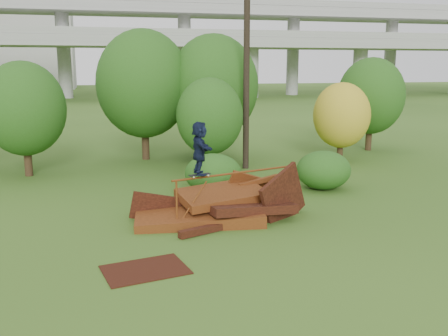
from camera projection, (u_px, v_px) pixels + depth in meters
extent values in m
plane|color=#2D5116|center=(269.00, 236.00, 14.10)|extent=(240.00, 240.00, 0.00)
cube|color=#46220C|center=(199.00, 214.00, 15.53)|extent=(4.13, 2.83, 0.64)
cube|color=black|center=(247.00, 206.00, 15.56)|extent=(2.89, 2.03, 0.53)
cube|color=#46220C|center=(222.00, 195.00, 15.81)|extent=(2.89, 2.14, 0.55)
cube|color=black|center=(283.00, 198.00, 15.58)|extent=(1.99, 1.31, 2.20)
cube|color=#46220C|center=(245.00, 191.00, 16.84)|extent=(1.69, 0.48, 1.60)
cube|color=black|center=(158.00, 208.00, 15.59)|extent=(1.83, 0.14, 1.18)
cube|color=black|center=(217.00, 227.00, 14.47)|extent=(2.40, 1.08, 0.20)
cube|color=#46220C|center=(259.00, 181.00, 16.57)|extent=(1.48, 0.43, 0.36)
cylinder|color=brown|center=(177.00, 205.00, 14.60)|extent=(0.06, 0.06, 1.45)
cylinder|color=brown|center=(289.00, 187.00, 16.67)|extent=(0.06, 0.06, 1.45)
cylinder|color=brown|center=(237.00, 173.00, 15.49)|extent=(4.27, 1.33, 0.06)
cube|color=black|center=(200.00, 175.00, 14.82)|extent=(0.70, 0.37, 0.02)
cylinder|color=beige|center=(194.00, 177.00, 14.64)|extent=(0.06, 0.04, 0.05)
cylinder|color=beige|center=(191.00, 176.00, 14.77)|extent=(0.06, 0.04, 0.05)
cylinder|color=beige|center=(208.00, 175.00, 14.89)|extent=(0.06, 0.04, 0.05)
cylinder|color=beige|center=(206.00, 174.00, 15.01)|extent=(0.06, 0.04, 0.05)
imported|color=black|center=(200.00, 148.00, 14.66)|extent=(0.49, 1.47, 1.58)
cube|color=black|center=(145.00, 270.00, 11.70)|extent=(2.14, 1.71, 0.03)
cylinder|color=black|center=(28.00, 158.00, 21.64)|extent=(0.34, 0.34, 1.62)
ellipsoid|color=#224111|center=(24.00, 109.00, 21.22)|extent=(3.51, 3.51, 4.03)
cylinder|color=black|center=(145.00, 139.00, 25.47)|extent=(0.38, 0.38, 2.07)
ellipsoid|color=#224111|center=(144.00, 84.00, 24.91)|extent=(4.70, 4.70, 5.40)
cylinder|color=black|center=(210.00, 156.00, 22.63)|extent=(0.32, 0.32, 1.38)
ellipsoid|color=#224111|center=(210.00, 116.00, 22.26)|extent=(3.00, 3.00, 3.45)
cylinder|color=black|center=(214.00, 139.00, 25.83)|extent=(0.37, 0.37, 1.99)
ellipsoid|color=#224111|center=(214.00, 86.00, 25.29)|extent=(4.56, 4.56, 5.24)
cylinder|color=black|center=(340.00, 148.00, 25.26)|extent=(0.31, 0.31, 1.23)
ellipsoid|color=#A58C19|center=(342.00, 115.00, 24.93)|extent=(2.85, 2.85, 3.27)
cylinder|color=black|center=(369.00, 135.00, 28.29)|extent=(0.34, 0.34, 1.68)
ellipsoid|color=#224111|center=(371.00, 96.00, 27.84)|extent=(3.70, 3.70, 4.26)
ellipsoid|color=#224111|center=(213.00, 173.00, 18.77)|extent=(2.15, 1.99, 1.49)
ellipsoid|color=#224111|center=(324.00, 170.00, 19.30)|extent=(2.13, 1.95, 1.51)
cylinder|color=black|center=(247.00, 68.00, 22.50)|extent=(0.28, 0.28, 9.20)
cube|color=gray|center=(128.00, 42.00, 69.49)|extent=(160.00, 9.00, 1.40)
cube|color=gray|center=(124.00, 9.00, 74.19)|extent=(160.00, 9.00, 1.40)
cylinder|color=gray|center=(129.00, 71.00, 70.29)|extent=(2.20, 2.20, 8.00)
cylinder|color=gray|center=(251.00, 71.00, 74.60)|extent=(2.20, 2.20, 8.00)
cube|color=#9E9E99|center=(37.00, 21.00, 104.36)|extent=(14.00, 14.00, 28.00)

